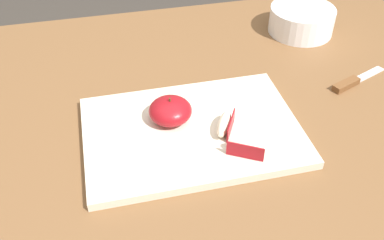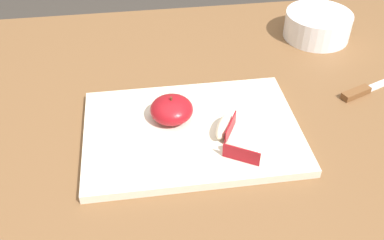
# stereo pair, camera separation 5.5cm
# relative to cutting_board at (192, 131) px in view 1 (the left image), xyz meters

# --- Properties ---
(dining_table) EXTENTS (1.45, 0.93, 0.77)m
(dining_table) POSITION_rel_cutting_board_xyz_m (-0.04, 0.07, -0.10)
(dining_table) COLOR brown
(dining_table) RESTS_ON ground_plane
(cutting_board) EXTENTS (0.40, 0.28, 0.02)m
(cutting_board) POSITION_rel_cutting_board_xyz_m (0.00, 0.00, 0.00)
(cutting_board) COLOR beige
(cutting_board) RESTS_ON dining_table
(apple_half_skin_up) EXTENTS (0.08, 0.08, 0.05)m
(apple_half_skin_up) POSITION_rel_cutting_board_xyz_m (-0.03, 0.03, 0.03)
(apple_half_skin_up) COLOR maroon
(apple_half_skin_up) RESTS_ON cutting_board
(apple_wedge_middle) EXTENTS (0.07, 0.06, 0.03)m
(apple_wedge_middle) POSITION_rel_cutting_board_xyz_m (0.08, -0.09, 0.02)
(apple_wedge_middle) COLOR #F4EACC
(apple_wedge_middle) RESTS_ON cutting_board
(apple_wedge_right) EXTENTS (0.05, 0.07, 0.03)m
(apple_wedge_right) POSITION_rel_cutting_board_xyz_m (0.06, -0.02, 0.02)
(apple_wedge_right) COLOR #F4EACC
(apple_wedge_right) RESTS_ON cutting_board
(paring_knife) EXTENTS (0.16, 0.08, 0.01)m
(paring_knife) POSITION_rel_cutting_board_xyz_m (0.37, 0.08, -0.00)
(paring_knife) COLOR silver
(paring_knife) RESTS_ON dining_table
(ceramic_fruit_bowl) EXTENTS (0.16, 0.16, 0.07)m
(ceramic_fruit_bowl) POSITION_rel_cutting_board_xyz_m (0.37, 0.33, 0.03)
(ceramic_fruit_bowl) COLOR white
(ceramic_fruit_bowl) RESTS_ON dining_table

